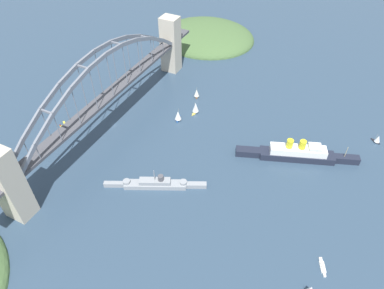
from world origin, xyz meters
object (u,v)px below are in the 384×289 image
Objects in this scene: small_boat_2 at (322,266)px; seaplane_second_in_formation at (41,153)px; small_boat_4 at (197,93)px; small_boat_5 at (378,139)px; seaplane_taxiing_near_bridge at (65,126)px; ocean_liner at (297,153)px; harbor_arch_bridge at (108,96)px; naval_cruiser at (156,184)px; small_boat_0 at (196,107)px; small_boat_3 at (178,115)px.

seaplane_second_in_formation is at bearing -89.34° from small_boat_2.
small_boat_4 is 1.23× the size of small_boat_5.
small_boat_5 is at bearing 112.41° from seaplane_taxiing_near_bridge.
ocean_liner is 10.28× the size of seaplane_taxiing_near_bridge.
naval_cruiser is at bearing 57.37° from harbor_arch_bridge.
harbor_arch_bridge is 52.58m from seaplane_taxiing_near_bridge.
small_boat_5 is (-8.47, 167.48, -0.87)m from small_boat_4.
small_boat_0 is (-95.67, -13.71, 2.62)m from naval_cruiser.
ocean_liner is 9.15× the size of small_boat_4.
seaplane_taxiing_near_bridge is 0.79× the size of small_boat_3.
small_boat_3 is (-88.11, -148.08, 4.60)m from small_boat_2.
seaplane_second_in_formation is 0.86× the size of small_boat_3.
harbor_arch_bridge reaches higher than small_boat_0.
harbor_arch_bridge is at bearing -49.48° from small_boat_0.
harbor_arch_bridge is 3.93× the size of naval_cruiser.
small_boat_4 is at bearing 138.37° from seaplane_taxiing_near_bridge.
seaplane_taxiing_near_bridge is at bearing -170.23° from seaplane_second_in_formation.
ocean_liner is at bearing -156.00° from small_boat_2.
ocean_liner reaches higher than seaplane_second_in_formation.
harbor_arch_bridge is 72.83m from seaplane_second_in_formation.
small_boat_4 is (-22.74, -9.93, -0.89)m from small_boat_0.
seaplane_taxiing_near_bridge is 119.73m from small_boat_0.
small_boat_3 is (-31.79, 49.07, -26.45)m from harbor_arch_bridge.
harbor_arch_bridge is at bearing -33.64° from small_boat_4.
small_boat_0 is (-108.63, 88.77, 3.59)m from seaplane_second_in_formation.
small_boat_0 is 24.83m from small_boat_4.
seaplane_taxiing_near_bridge is 0.75× the size of small_boat_0.
small_boat_2 is 1.47× the size of small_boat_5.
seaplane_taxiing_near_bridge is (23.23, -36.81, -29.50)m from harbor_arch_bridge.
small_boat_4 is at bearing -168.71° from naval_cruiser.
seaplane_second_in_formation is 283.26m from small_boat_5.
naval_cruiser reaches higher than seaplane_taxiing_near_bridge.
ocean_liner is 9.35× the size of seaplane_second_in_formation.
harbor_arch_bridge reaches higher than small_boat_4.
ocean_liner is at bearing 131.61° from naval_cruiser.
small_boat_2 is (33.09, 233.96, -1.56)m from seaplane_taxiing_near_bridge.
ocean_liner reaches higher than small_boat_5.
harbor_arch_bridge reaches higher than ocean_liner.
naval_cruiser is 191.80m from small_boat_5.
small_boat_5 reaches higher than small_boat_2.
small_boat_3 is (17.88, -9.04, -0.24)m from small_boat_0.
small_boat_3 is at bearing -90.50° from ocean_liner.
naval_cruiser reaches higher than small_boat_3.
seaplane_taxiing_near_bridge is 0.91× the size of seaplane_second_in_formation.
naval_cruiser is (76.83, -86.52, -2.46)m from ocean_liner.
harbor_arch_bridge is at bearing 122.26° from seaplane_taxiing_near_bridge.
ocean_liner is 109.28m from small_boat_3.
naval_cruiser is 7.71× the size of seaplane_taxiing_near_bridge.
ocean_liner is 11.22× the size of small_boat_5.
harbor_arch_bridge is at bearing 152.53° from seaplane_second_in_formation.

